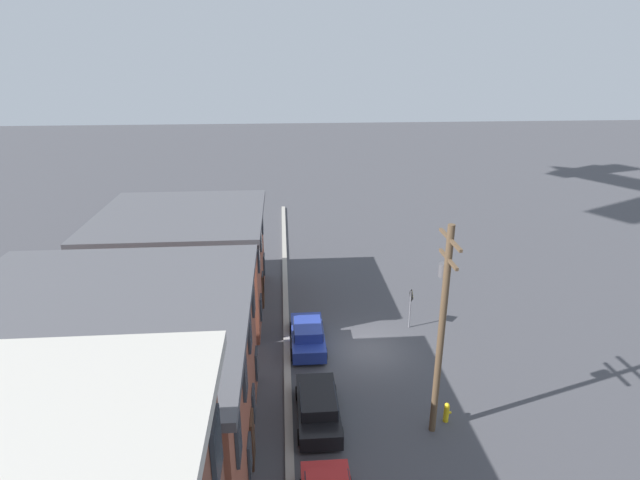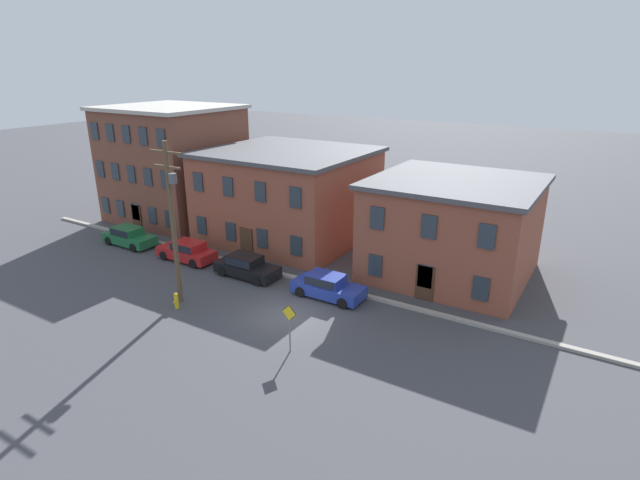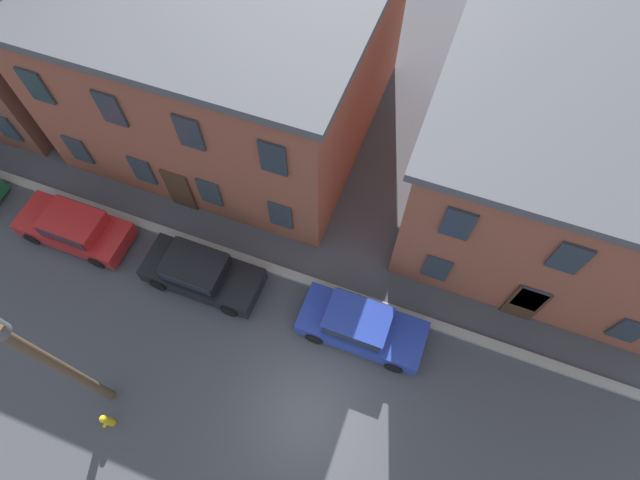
{
  "view_description": "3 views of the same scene",
  "coord_description": "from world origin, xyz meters",
  "px_view_note": "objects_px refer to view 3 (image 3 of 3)",
  "views": [
    {
      "loc": [
        -23.64,
        4.48,
        15.34
      ],
      "look_at": [
        -0.44,
        2.71,
        6.74
      ],
      "focal_mm": 28.0,
      "sensor_mm": 36.0,
      "label": 1
    },
    {
      "loc": [
        14.57,
        -20.2,
        13.35
      ],
      "look_at": [
        0.94,
        2.01,
        4.1
      ],
      "focal_mm": 28.0,
      "sensor_mm": 36.0,
      "label": 2
    },
    {
      "loc": [
        1.32,
        -2.49,
        17.36
      ],
      "look_at": [
        -0.89,
        3.41,
        5.77
      ],
      "focal_mm": 28.0,
      "sensor_mm": 36.0,
      "label": 3
    }
  ],
  "objects_px": {
    "car_black": "(200,272)",
    "utility_pole": "(34,352)",
    "car_blue": "(360,325)",
    "fire_hydrant": "(107,421)",
    "car_red": "(74,227)"
  },
  "relations": [
    {
      "from": "car_blue",
      "to": "fire_hydrant",
      "type": "xyz_separation_m",
      "value": [
        -6.65,
        -5.82,
        -0.27
      ]
    },
    {
      "from": "car_black",
      "to": "fire_hydrant",
      "type": "height_order",
      "value": "car_black"
    },
    {
      "from": "car_red",
      "to": "car_black",
      "type": "relative_size",
      "value": 1.0
    },
    {
      "from": "car_black",
      "to": "car_blue",
      "type": "height_order",
      "value": "same"
    },
    {
      "from": "car_red",
      "to": "car_black",
      "type": "distance_m",
      "value": 5.41
    },
    {
      "from": "fire_hydrant",
      "to": "car_red",
      "type": "bearing_deg",
      "value": 130.75
    },
    {
      "from": "car_black",
      "to": "car_blue",
      "type": "relative_size",
      "value": 1.0
    },
    {
      "from": "car_red",
      "to": "utility_pole",
      "type": "distance_m",
      "value": 8.06
    },
    {
      "from": "car_red",
      "to": "car_black",
      "type": "height_order",
      "value": "same"
    },
    {
      "from": "car_black",
      "to": "utility_pole",
      "type": "xyz_separation_m",
      "value": [
        -0.95,
        -4.92,
        4.56
      ]
    },
    {
      "from": "utility_pole",
      "to": "car_blue",
      "type": "bearing_deg",
      "value": 35.43
    },
    {
      "from": "fire_hydrant",
      "to": "car_black",
      "type": "bearing_deg",
      "value": 84.98
    },
    {
      "from": "car_red",
      "to": "utility_pole",
      "type": "relative_size",
      "value": 0.46
    },
    {
      "from": "car_blue",
      "to": "fire_hydrant",
      "type": "height_order",
      "value": "car_blue"
    },
    {
      "from": "car_black",
      "to": "utility_pole",
      "type": "relative_size",
      "value": 0.46
    }
  ]
}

